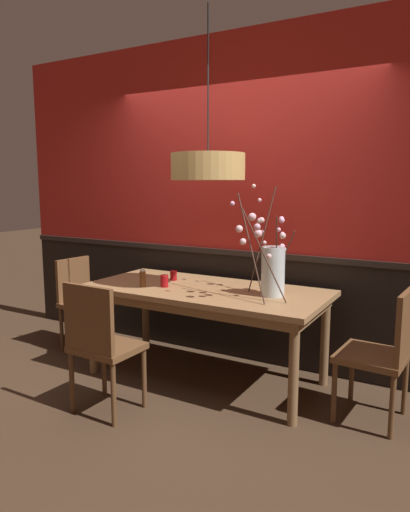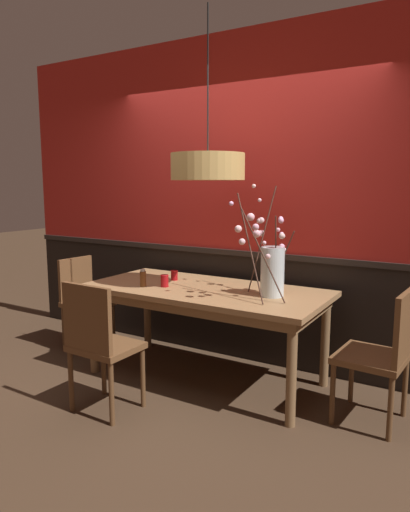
# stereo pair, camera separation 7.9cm
# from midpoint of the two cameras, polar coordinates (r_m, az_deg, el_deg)

# --- Properties ---
(ground_plane) EXTENTS (24.00, 24.00, 0.00)m
(ground_plane) POSITION_cam_midpoint_polar(r_m,az_deg,el_deg) (4.08, 0.57, -14.63)
(ground_plane) COLOR #422D1E
(back_wall) EXTENTS (5.14, 0.14, 2.94)m
(back_wall) POSITION_cam_midpoint_polar(r_m,az_deg,el_deg) (4.30, 4.91, 6.58)
(back_wall) COLOR black
(back_wall) RESTS_ON ground
(dining_table) EXTENTS (1.98, 0.93, 0.78)m
(dining_table) POSITION_cam_midpoint_polar(r_m,az_deg,el_deg) (3.86, 0.59, -5.09)
(dining_table) COLOR #997047
(dining_table) RESTS_ON ground
(chair_far_side_right) EXTENTS (0.44, 0.46, 0.96)m
(chair_far_side_right) POSITION_cam_midpoint_polar(r_m,az_deg,el_deg) (4.54, 9.13, -5.27)
(chair_far_side_right) COLOR brown
(chair_far_side_right) RESTS_ON ground
(chair_head_west_end) EXTENTS (0.42, 0.44, 0.90)m
(chair_head_west_end) POSITION_cam_midpoint_polar(r_m,az_deg,el_deg) (4.77, -14.13, -4.91)
(chair_head_west_end) COLOR brown
(chair_head_west_end) RESTS_ON ground
(chair_head_east_end) EXTENTS (0.47, 0.49, 0.94)m
(chair_head_east_end) POSITION_cam_midpoint_polar(r_m,az_deg,el_deg) (3.42, 21.54, -10.57)
(chair_head_east_end) COLOR brown
(chair_head_east_end) RESTS_ON ground
(chair_near_side_left) EXTENTS (0.46, 0.40, 0.95)m
(chair_near_side_left) POSITION_cam_midpoint_polar(r_m,az_deg,el_deg) (3.40, -12.17, -9.94)
(chair_near_side_left) COLOR brown
(chair_near_side_left) RESTS_ON ground
(vase_with_blossoms) EXTENTS (0.47, 0.58, 0.84)m
(vase_with_blossoms) POSITION_cam_midpoint_polar(r_m,az_deg,el_deg) (3.56, 8.68, -1.61)
(vase_with_blossoms) COLOR silver
(vase_with_blossoms) RESTS_ON dining_table
(candle_holder_nearer_center) EXTENTS (0.07, 0.07, 0.10)m
(candle_holder_nearer_center) POSITION_cam_midpoint_polar(r_m,az_deg,el_deg) (3.88, -4.36, -3.02)
(candle_holder_nearer_center) COLOR #9E0F14
(candle_holder_nearer_center) RESTS_ON dining_table
(candle_holder_nearer_edge) EXTENTS (0.07, 0.07, 0.09)m
(candle_holder_nearer_edge) POSITION_cam_midpoint_polar(r_m,az_deg,el_deg) (4.14, -3.21, -2.34)
(candle_holder_nearer_edge) COLOR #9E0F14
(candle_holder_nearer_edge) RESTS_ON dining_table
(condiment_bottle) EXTENTS (0.05, 0.05, 0.15)m
(condiment_bottle) POSITION_cam_midpoint_polar(r_m,az_deg,el_deg) (3.90, -6.98, -2.73)
(condiment_bottle) COLOR brown
(condiment_bottle) RESTS_ON dining_table
(pendant_lamp) EXTENTS (0.57, 0.57, 1.29)m
(pendant_lamp) POSITION_cam_midpoint_polar(r_m,az_deg,el_deg) (3.67, 0.97, 10.81)
(pendant_lamp) COLOR tan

